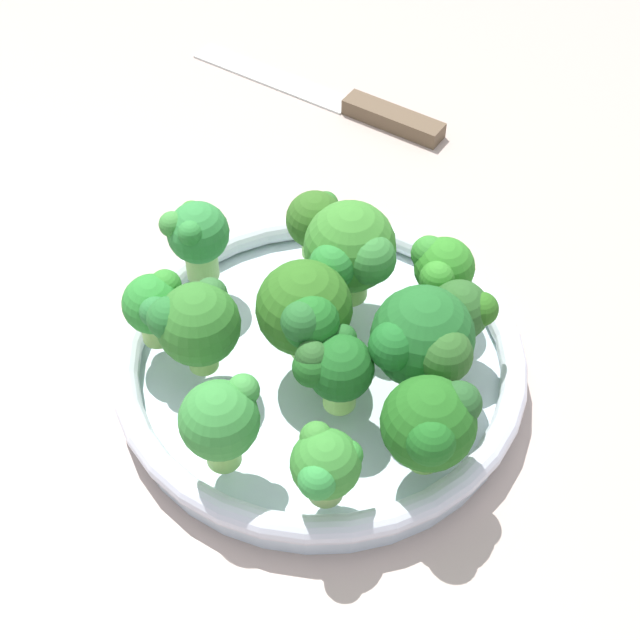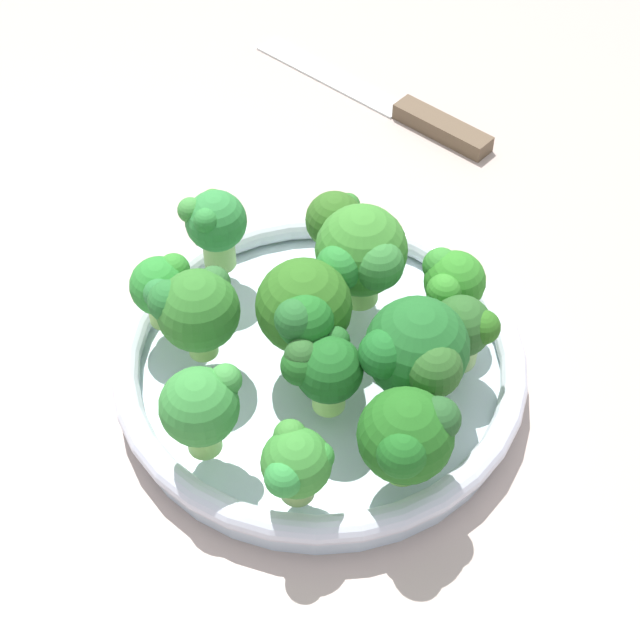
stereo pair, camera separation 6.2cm
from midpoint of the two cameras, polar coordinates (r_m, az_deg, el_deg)
The scene contains 16 objects.
ground_plane at distance 69.50cm, azimuth 4.11°, elevation -3.17°, with size 130.00×130.00×2.50cm, color #B6A196.
bowl at distance 65.97cm, azimuth 2.71°, elevation -2.82°, with size 28.20×28.20×3.31cm.
broccoli_floret_0 at distance 59.13cm, azimuth 3.23°, elevation -3.08°, with size 5.15×4.70×5.76cm.
broccoli_floret_1 at distance 56.24cm, azimuth 8.42°, elevation -7.09°, with size 6.02×6.14×6.64cm.
broccoli_floret_2 at distance 56.92cm, azimuth -3.90°, elevation -5.34°, with size 4.97×4.83×6.51cm.
broccoli_floret_3 at distance 65.38cm, azimuth 10.50°, elevation 2.11°, with size 4.30×4.57×5.35cm.
broccoli_floret_4 at distance 68.57cm, azimuth 3.64°, elevation 5.68°, with size 4.28×4.74×5.46cm.
broccoli_floret_5 at distance 64.51cm, azimuth 5.23°, elevation 3.69°, with size 6.31×6.86×7.79cm.
broccoli_floret_6 at distance 61.71cm, azimuth -4.52°, elevation 0.46°, with size 5.91×5.46×6.80cm.
broccoli_floret_7 at distance 59.89cm, azimuth 8.70°, elevation -2.09°, with size 7.04×7.27×7.32cm.
broccoli_floret_8 at distance 67.59cm, azimuth -3.67°, elevation 5.62°, with size 4.78×4.67×6.38cm.
broccoli_floret_9 at distance 64.38cm, azimuth -6.69°, elevation 1.80°, with size 4.06×4.58×5.38cm.
broccoli_floret_10 at distance 60.91cm, azimuth 1.94°, elevation 0.44°, with size 6.29×6.98×7.54cm.
broccoli_floret_11 at distance 55.50cm, azimuth 1.80°, elevation -8.73°, with size 4.29×4.62×5.26cm.
broccoli_floret_12 at distance 62.98cm, azimuth 11.29°, elevation -0.75°, with size 4.50×4.08×5.30cm.
knife at distance 89.96cm, azimuth 6.81°, elevation 12.31°, with size 21.67×19.24×1.50cm.
Camera 2 is at (1.15, 43.37, 53.04)cm, focal length 53.87 mm.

